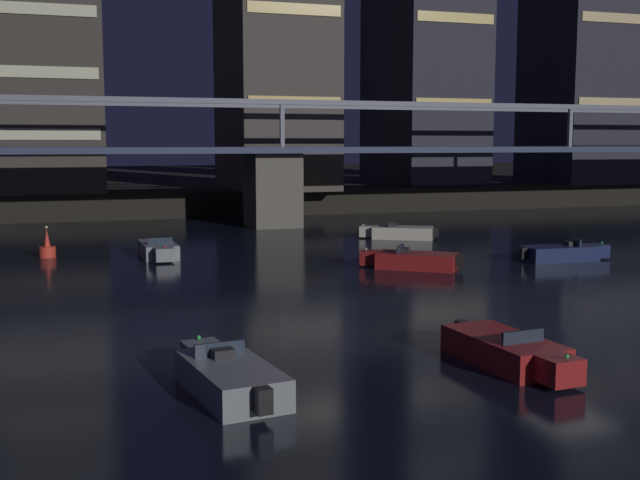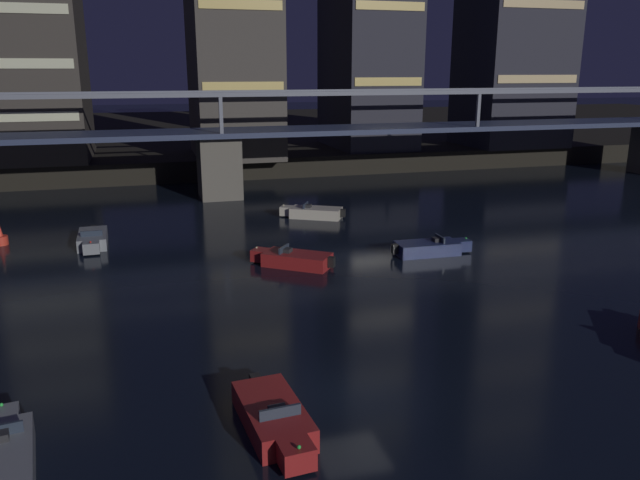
# 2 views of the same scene
# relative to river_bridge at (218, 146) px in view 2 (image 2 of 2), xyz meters

# --- Properties ---
(ground_plane) EXTENTS (400.00, 400.00, 0.00)m
(ground_plane) POSITION_rel_river_bridge_xyz_m (0.00, -37.38, -4.59)
(ground_plane) COLOR black
(far_riverbank) EXTENTS (240.00, 80.00, 2.20)m
(far_riverbank) POSITION_rel_river_bridge_xyz_m (0.00, 48.01, -3.49)
(far_riverbank) COLOR black
(far_riverbank) RESTS_ON ground
(river_bridge) EXTENTS (102.65, 6.40, 9.38)m
(river_bridge) POSITION_rel_river_bridge_xyz_m (0.00, 0.00, 0.00)
(river_bridge) COLOR #605B51
(river_bridge) RESTS_ON ground
(tower_west_tall) EXTENTS (9.67, 13.63, 24.51)m
(tower_west_tall) POSITION_rel_river_bridge_xyz_m (-16.56, 14.69, 9.72)
(tower_west_tall) COLOR #38332D
(tower_west_tall) RESTS_ON far_riverbank
(speedboat_near_left) EXTENTS (2.34, 5.23, 1.16)m
(speedboat_near_left) POSITION_rel_river_bridge_xyz_m (-11.19, -38.80, -4.17)
(speedboat_near_left) COLOR gray
(speedboat_near_left) RESTS_ON ground
(speedboat_near_center) EXTENTS (4.88, 3.57, 1.16)m
(speedboat_near_center) POSITION_rel_river_bridge_xyz_m (5.99, -10.35, -4.17)
(speedboat_near_center) COLOR beige
(speedboat_near_center) RESTS_ON ground
(speedboat_mid_left) EXTENTS (5.21, 1.92, 1.16)m
(speedboat_mid_left) POSITION_rel_river_bridge_xyz_m (10.41, -22.03, -4.17)
(speedboat_mid_left) COLOR #19234C
(speedboat_mid_left) RESTS_ON ground
(speedboat_mid_center) EXTENTS (1.90, 5.21, 1.16)m
(speedboat_mid_center) POSITION_rel_river_bridge_xyz_m (-10.16, -14.10, -4.17)
(speedboat_mid_center) COLOR gray
(speedboat_mid_center) RESTS_ON ground
(speedboat_far_left) EXTENTS (2.13, 5.23, 1.16)m
(speedboat_far_left) POSITION_rel_river_bridge_xyz_m (-3.13, -38.84, -4.17)
(speedboat_far_left) COLOR maroon
(speedboat_far_left) RESTS_ON ground
(speedboat_far_center) EXTENTS (4.69, 3.99, 1.16)m
(speedboat_far_center) POSITION_rel_river_bridge_xyz_m (1.57, -22.05, -4.17)
(speedboat_far_center) COLOR maroon
(speedboat_far_center) RESTS_ON ground
(channel_buoy) EXTENTS (0.90, 0.90, 1.76)m
(channel_buoy) POSITION_rel_river_bridge_xyz_m (-16.03, -12.25, -4.11)
(channel_buoy) COLOR red
(channel_buoy) RESTS_ON ground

